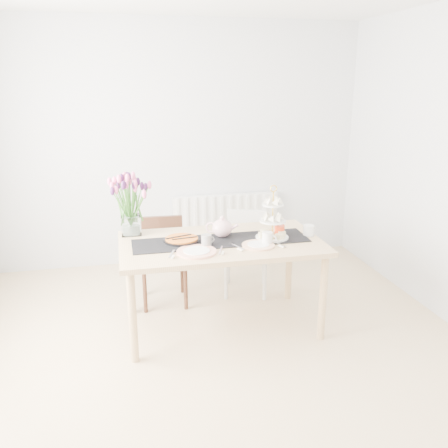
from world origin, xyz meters
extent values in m
plane|color=tan|center=(0.00, 0.00, 0.00)|extent=(4.50, 4.50, 0.00)
plane|color=silver|center=(0.00, 2.25, 1.30)|extent=(4.00, 0.00, 4.00)
cube|color=white|center=(0.50, 2.19, 0.45)|extent=(1.20, 0.08, 0.60)
cube|color=tan|center=(0.11, 0.63, 0.73)|extent=(1.60, 0.90, 0.04)
cylinder|color=tan|center=(-0.62, 0.25, 0.35)|extent=(0.06, 0.06, 0.71)
cylinder|color=tan|center=(0.84, 0.25, 0.35)|extent=(0.06, 0.06, 0.71)
cylinder|color=tan|center=(-0.62, 1.01, 0.35)|extent=(0.06, 0.06, 0.71)
cylinder|color=tan|center=(0.84, 1.01, 0.35)|extent=(0.06, 0.06, 0.71)
cube|color=#382014|center=(-0.31, 1.18, 0.39)|extent=(0.40, 0.40, 0.04)
cube|color=#382014|center=(-0.30, 1.35, 0.60)|extent=(0.39, 0.06, 0.37)
cylinder|color=#382014|center=(-0.50, 1.01, 0.19)|extent=(0.04, 0.04, 0.37)
cylinder|color=#382014|center=(-0.14, 0.99, 0.19)|extent=(0.04, 0.04, 0.37)
cylinder|color=#382014|center=(-0.48, 1.37, 0.19)|extent=(0.04, 0.04, 0.37)
cylinder|color=#382014|center=(-0.12, 1.35, 0.19)|extent=(0.04, 0.04, 0.37)
cube|color=silver|center=(0.48, 1.24, 0.39)|extent=(0.48, 0.48, 0.04)
cube|color=silver|center=(0.53, 1.40, 0.59)|extent=(0.38, 0.15, 0.37)
cylinder|color=silver|center=(0.26, 1.12, 0.19)|extent=(0.04, 0.04, 0.37)
cylinder|color=silver|center=(0.61, 1.02, 0.19)|extent=(0.04, 0.04, 0.37)
cylinder|color=silver|center=(0.36, 1.46, 0.19)|extent=(0.04, 0.04, 0.37)
cylinder|color=silver|center=(0.71, 1.36, 0.19)|extent=(0.04, 0.04, 0.37)
cube|color=black|center=(0.11, 0.63, 0.75)|extent=(1.40, 0.35, 0.01)
cube|color=silver|center=(-0.58, 0.97, 0.83)|extent=(0.16, 0.16, 0.16)
cylinder|color=gold|center=(0.52, 0.60, 0.94)|extent=(0.01, 0.01, 0.39)
cylinder|color=white|center=(0.52, 0.60, 0.76)|extent=(0.27, 0.27, 0.01)
cylinder|color=white|center=(0.52, 0.60, 0.90)|extent=(0.21, 0.21, 0.01)
cylinder|color=white|center=(0.52, 0.60, 1.03)|extent=(0.17, 0.17, 0.01)
cylinder|color=silver|center=(0.84, 0.61, 0.79)|extent=(0.12, 0.12, 0.09)
cylinder|color=black|center=(-0.20, 0.68, 0.76)|extent=(0.29, 0.29, 0.02)
cylinder|color=orange|center=(-0.20, 0.68, 0.78)|extent=(0.26, 0.26, 0.01)
cylinder|color=gray|center=(-0.03, 0.54, 0.80)|extent=(0.10, 0.10, 0.09)
cylinder|color=silver|center=(0.44, 0.48, 0.80)|extent=(0.11, 0.11, 0.10)
cylinder|color=#F6431B|center=(0.60, 0.64, 0.80)|extent=(0.11, 0.11, 0.10)
cylinder|color=white|center=(-0.13, 0.41, 0.76)|extent=(0.38, 0.38, 0.02)
cylinder|color=white|center=(0.36, 0.45, 0.76)|extent=(0.34, 0.34, 0.01)
camera|label=1|loc=(-0.65, -2.86, 1.98)|focal=38.00mm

